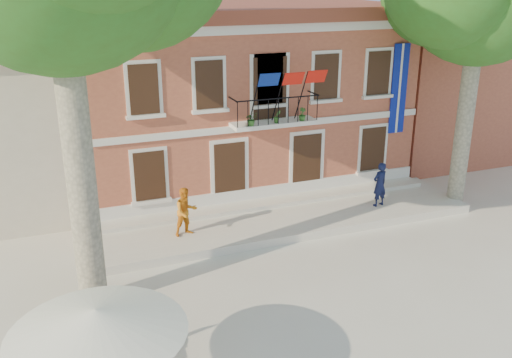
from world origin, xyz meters
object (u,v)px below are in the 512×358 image
object	(u,v)px
patio_umbrella	(97,321)
pedestrian_orange	(186,212)
cafe_table_2	(106,351)
pedestrian_navy	(380,184)
cafe_table_0	(94,350)

from	to	relation	value
patio_umbrella	pedestrian_orange	xyz separation A→B (m)	(3.63, 7.39, -1.22)
patio_umbrella	cafe_table_2	xyz separation A→B (m)	(0.23, 1.70, -1.93)
patio_umbrella	pedestrian_navy	bearing A→B (deg)	33.17
patio_umbrella	cafe_table_2	distance (m)	2.58
pedestrian_navy	pedestrian_orange	bearing A→B (deg)	-13.38
cafe_table_2	cafe_table_0	bearing A→B (deg)	153.63
pedestrian_orange	cafe_table_2	xyz separation A→B (m)	(-3.40, -5.69, -0.71)
pedestrian_orange	cafe_table_0	world-z (taller)	pedestrian_orange
pedestrian_navy	cafe_table_0	size ratio (longest dim) A/B	0.88
pedestrian_navy	cafe_table_2	distance (m)	12.26
patio_umbrella	cafe_table_0	size ratio (longest dim) A/B	1.81
pedestrian_orange	cafe_table_0	distance (m)	6.69
cafe_table_2	pedestrian_navy	bearing A→B (deg)	27.06
pedestrian_orange	pedestrian_navy	bearing A→B (deg)	-12.47
pedestrian_navy	cafe_table_2	xyz separation A→B (m)	(-10.90, -5.57, -0.73)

